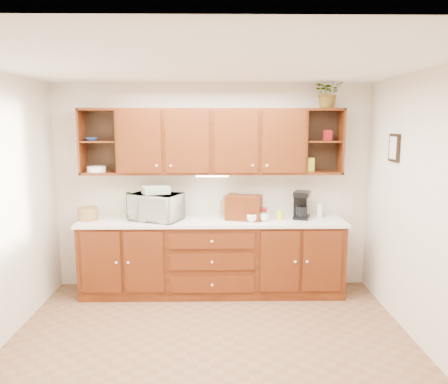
{
  "coord_description": "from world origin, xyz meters",
  "views": [
    {
      "loc": [
        0.07,
        -3.8,
        2.12
      ],
      "look_at": [
        0.14,
        1.15,
        1.33
      ],
      "focal_mm": 35.0,
      "sensor_mm": 36.0,
      "label": 1
    }
  ],
  "objects_px": {
    "bread_box": "(244,207)",
    "coffee_maker": "(301,205)",
    "microwave": "(156,207)",
    "potted_plant": "(329,92)"
  },
  "relations": [
    {
      "from": "bread_box",
      "to": "coffee_maker",
      "type": "bearing_deg",
      "value": 18.07
    },
    {
      "from": "potted_plant",
      "to": "bread_box",
      "type": "bearing_deg",
      "value": -175.13
    },
    {
      "from": "coffee_maker",
      "to": "potted_plant",
      "type": "relative_size",
      "value": 0.92
    },
    {
      "from": "microwave",
      "to": "bread_box",
      "type": "height_order",
      "value": "microwave"
    },
    {
      "from": "bread_box",
      "to": "coffee_maker",
      "type": "distance_m",
      "value": 0.72
    },
    {
      "from": "microwave",
      "to": "bread_box",
      "type": "xyz_separation_m",
      "value": [
        1.07,
        0.01,
        -0.01
      ]
    },
    {
      "from": "microwave",
      "to": "coffee_maker",
      "type": "xyz_separation_m",
      "value": [
        1.79,
        0.07,
        0.0
      ]
    },
    {
      "from": "microwave",
      "to": "potted_plant",
      "type": "xyz_separation_m",
      "value": [
        2.09,
        0.1,
        1.37
      ]
    },
    {
      "from": "microwave",
      "to": "coffee_maker",
      "type": "bearing_deg",
      "value": 24.09
    },
    {
      "from": "bread_box",
      "to": "potted_plant",
      "type": "xyz_separation_m",
      "value": [
        1.02,
        0.09,
        1.39
      ]
    }
  ]
}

